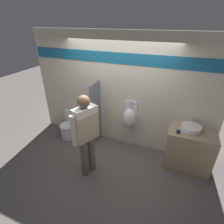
# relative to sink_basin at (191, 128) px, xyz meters

# --- Properties ---
(ground_plane) EXTENTS (16.00, 16.00, 0.00)m
(ground_plane) POSITION_rel_sink_basin_xyz_m (-1.66, -0.34, -0.93)
(ground_plane) COLOR #5B5651
(display_wall) EXTENTS (4.44, 0.07, 2.70)m
(display_wall) POSITION_rel_sink_basin_xyz_m (-1.66, 0.26, 0.43)
(display_wall) COLOR beige
(display_wall) RESTS_ON ground_plane
(sink_counter) EXTENTS (0.93, 0.57, 0.88)m
(sink_counter) POSITION_rel_sink_basin_xyz_m (0.05, -0.06, -0.49)
(sink_counter) COLOR tan
(sink_counter) RESTS_ON ground_plane
(sink_basin) EXTENTS (0.40, 0.40, 0.24)m
(sink_basin) POSITION_rel_sink_basin_xyz_m (0.00, 0.00, 0.00)
(sink_basin) COLOR white
(sink_basin) RESTS_ON sink_counter
(cell_phone) EXTENTS (0.07, 0.14, 0.01)m
(cell_phone) POSITION_rel_sink_basin_xyz_m (-0.23, -0.17, -0.04)
(cell_phone) COLOR black
(cell_phone) RESTS_ON sink_counter
(divider_near_counter) EXTENTS (0.03, 0.49, 1.62)m
(divider_near_counter) POSITION_rel_sink_basin_xyz_m (-2.15, -0.02, -0.13)
(divider_near_counter) COLOR slate
(divider_near_counter) RESTS_ON ground_plane
(urinal_near_counter) EXTENTS (0.30, 0.27, 1.24)m
(urinal_near_counter) POSITION_rel_sink_basin_xyz_m (-1.33, 0.10, -0.12)
(urinal_near_counter) COLOR silver
(urinal_near_counter) RESTS_ON ground_plane
(toilet) EXTENTS (0.40, 0.57, 0.85)m
(toilet) POSITION_rel_sink_basin_xyz_m (-2.96, -0.07, -0.65)
(toilet) COLOR white
(toilet) RESTS_ON ground_plane
(person_in_vest) EXTENTS (0.38, 0.57, 1.75)m
(person_in_vest) POSITION_rel_sink_basin_xyz_m (-1.84, -1.01, 0.08)
(person_in_vest) COLOR #666056
(person_in_vest) RESTS_ON ground_plane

